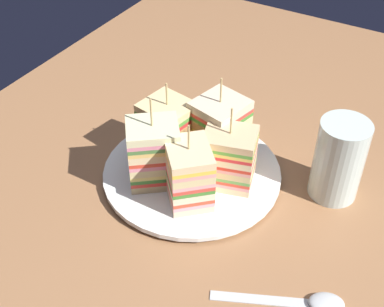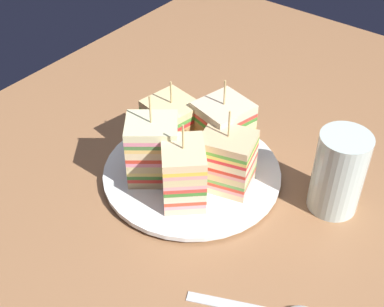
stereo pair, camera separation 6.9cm
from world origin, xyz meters
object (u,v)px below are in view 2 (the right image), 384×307
object	(u,v)px
plate	(192,173)
sandwich_wedge_3	(172,127)
sandwich_wedge_1	(227,161)
drinking_glass	(337,178)
sandwich_wedge_2	(222,131)
chip_pile	(192,163)
sandwich_wedge_0	(183,173)
sandwich_wedge_4	(153,150)

from	to	relation	value
plate	sandwich_wedge_3	distance (cm)	6.83
sandwich_wedge_1	drinking_glass	distance (cm)	13.86
plate	sandwich_wedge_2	world-z (taller)	sandwich_wedge_2
drinking_glass	chip_pile	bearing A→B (deg)	112.37
plate	sandwich_wedge_0	xyz separation A→B (cm)	(-4.59, -2.22, 4.51)
sandwich_wedge_0	sandwich_wedge_1	size ratio (longest dim) A/B	0.99
sandwich_wedge_1	sandwich_wedge_4	world-z (taller)	sandwich_wedge_4
plate	sandwich_wedge_3	size ratio (longest dim) A/B	2.12
sandwich_wedge_1	sandwich_wedge_0	bearing A→B (deg)	45.95
plate	chip_pile	distance (cm)	2.00
plate	drinking_glass	size ratio (longest dim) A/B	2.16
sandwich_wedge_3	drinking_glass	bearing A→B (deg)	23.23
plate	drinking_glass	bearing A→B (deg)	-68.38
sandwich_wedge_0	sandwich_wedge_1	distance (cm)	5.99
sandwich_wedge_0	drinking_glass	size ratio (longest dim) A/B	1.03
sandwich_wedge_2	sandwich_wedge_4	bearing A→B (deg)	-15.15
sandwich_wedge_2	drinking_glass	xyz separation A→B (cm)	(2.01, -16.02, -0.89)
sandwich_wedge_4	chip_pile	world-z (taller)	sandwich_wedge_4
plate	sandwich_wedge_2	xyz separation A→B (cm)	(4.90, -1.41, 4.87)
sandwich_wedge_0	sandwich_wedge_4	xyz separation A→B (cm)	(0.80, 5.64, 0.37)
sandwich_wedge_1	sandwich_wedge_4	size ratio (longest dim) A/B	0.92
sandwich_wedge_4	sandwich_wedge_1	bearing A→B (deg)	-9.82
sandwich_wedge_4	sandwich_wedge_3	bearing A→B (deg)	66.16
sandwich_wedge_3	chip_pile	world-z (taller)	sandwich_wedge_3
sandwich_wedge_2	sandwich_wedge_4	world-z (taller)	sandwich_wedge_4
sandwich_wedge_0	drinking_glass	distance (cm)	19.07
sandwich_wedge_4	sandwich_wedge_0	bearing A→B (deg)	-45.76
sandwich_wedge_3	sandwich_wedge_4	distance (cm)	5.73
sandwich_wedge_3	sandwich_wedge_4	world-z (taller)	sandwich_wedge_4
sandwich_wedge_2	drinking_glass	size ratio (longest dim) A/B	1.11
chip_pile	drinking_glass	distance (cm)	18.81
sandwich_wedge_0	sandwich_wedge_2	world-z (taller)	sandwich_wedge_2
plate	sandwich_wedge_3	world-z (taller)	sandwich_wedge_3
sandwich_wedge_1	sandwich_wedge_2	size ratio (longest dim) A/B	0.94
sandwich_wedge_0	sandwich_wedge_2	bearing A→B (deg)	-37.36
sandwich_wedge_2	plate	bearing A→B (deg)	-2.11
plate	sandwich_wedge_3	xyz separation A→B (cm)	(1.77, 4.78, 4.54)
sandwich_wedge_0	sandwich_wedge_4	world-z (taller)	sandwich_wedge_4
sandwich_wedge_1	chip_pile	size ratio (longest dim) A/B	1.49
plate	chip_pile	bearing A→B (deg)	-147.31
sandwich_wedge_3	chip_pile	size ratio (longest dim) A/B	1.45
sandwich_wedge_1	drinking_glass	world-z (taller)	sandwich_wedge_1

